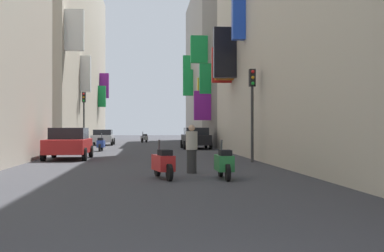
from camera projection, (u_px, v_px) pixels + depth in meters
The scene contains 14 objects.
ground_plane at pixel (146, 151), 32.54m from camera, with size 140.00×140.00×0.00m, color #38383D.
building_left_far at pixel (58, 54), 45.75m from camera, with size 7.17×32.06×16.57m.
building_right_mid_b at pixel (246, 53), 40.14m from camera, with size 7.38×9.41×15.07m.
building_right_mid_c at pixel (220, 68), 54.00m from camera, with size 7.06×18.43×15.95m.
parked_car_red at pixel (69, 143), 23.70m from camera, with size 1.99×3.96×1.49m.
parked_car_silver at pixel (103, 137), 43.22m from camera, with size 1.89×3.92×1.33m.
parked_car_black at pixel (196, 138), 35.58m from camera, with size 1.96×4.27×1.50m.
scooter_red at pixel (163, 163), 14.56m from camera, with size 0.67×1.87×1.13m.
scooter_silver at pixel (144, 138), 50.48m from camera, with size 0.75×1.87×1.13m.
scooter_green at pixel (224, 163), 14.48m from camera, with size 0.45×1.81×1.13m.
scooter_blue at pixel (101, 144), 31.94m from camera, with size 0.47×1.82×1.13m.
pedestrian_crossing at pixel (192, 149), 16.34m from camera, with size 0.39×0.39×1.58m.
traffic_light_near_corner at pixel (84, 110), 37.15m from camera, with size 0.26×0.34×4.13m.
traffic_light_far_corner at pixel (252, 98), 21.59m from camera, with size 0.26×0.34×4.02m.
Camera 1 is at (0.02, -2.69, 1.48)m, focal length 46.89 mm.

